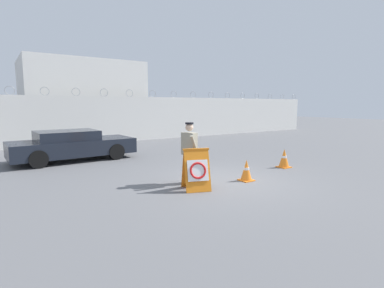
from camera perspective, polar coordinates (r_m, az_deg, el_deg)
name	(u,v)px	position (r m, az deg, el deg)	size (l,w,h in m)	color
ground_plane	(225,181)	(9.10, 6.30, -7.03)	(90.00, 90.00, 0.00)	slate
perimeter_wall	(105,120)	(18.77, -16.23, 4.50)	(36.00, 0.30, 3.23)	silver
building_block	(82,100)	(22.31, -20.16, 7.82)	(7.46, 5.41, 5.16)	silver
barricade_sign	(196,169)	(8.04, 0.85, -4.84)	(0.87, 0.87, 1.12)	orange
security_guard	(189,150)	(8.61, -0.52, -1.07)	(0.36, 0.68, 1.77)	#514C42
traffic_cone_near	(246,170)	(9.17, 10.32, -4.96)	(0.40, 0.40, 0.64)	orange
traffic_cone_mid	(284,158)	(11.42, 17.14, -2.62)	(0.43, 0.43, 0.68)	orange
parked_car_front_coupe	(72,145)	(13.21, -21.86, -0.19)	(4.84, 2.19, 1.24)	black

